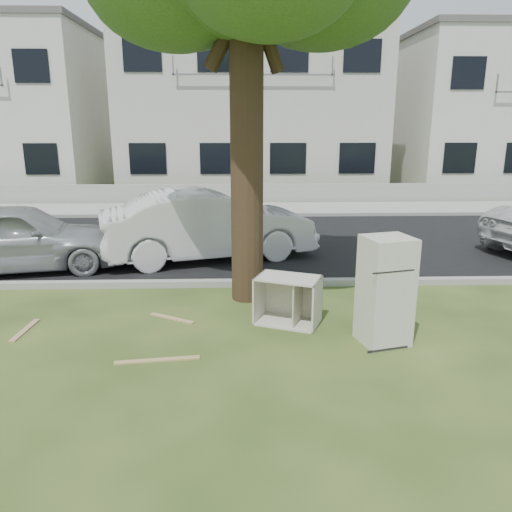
{
  "coord_description": "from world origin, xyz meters",
  "views": [
    {
      "loc": [
        -0.51,
        -6.47,
        2.98
      ],
      "look_at": [
        -0.29,
        0.6,
        1.08
      ],
      "focal_mm": 35.0,
      "sensor_mm": 36.0,
      "label": 1
    }
  ],
  "objects_px": {
    "fridge": "(385,291)",
    "car_left": "(17,237)",
    "car_center": "(209,225)",
    "cabinet": "(288,300)"
  },
  "relations": [
    {
      "from": "fridge",
      "to": "car_left",
      "type": "xyz_separation_m",
      "value": [
        -6.56,
        3.69,
        -0.04
      ]
    },
    {
      "from": "fridge",
      "to": "car_center",
      "type": "distance_m",
      "value": 5.25
    },
    {
      "from": "fridge",
      "to": "car_left",
      "type": "height_order",
      "value": "fridge"
    },
    {
      "from": "cabinet",
      "to": "car_left",
      "type": "xyz_separation_m",
      "value": [
        -5.3,
        2.97,
        0.34
      ]
    },
    {
      "from": "cabinet",
      "to": "car_left",
      "type": "height_order",
      "value": "car_left"
    },
    {
      "from": "car_left",
      "to": "fridge",
      "type": "bearing_deg",
      "value": -130.14
    },
    {
      "from": "fridge",
      "to": "cabinet",
      "type": "bearing_deg",
      "value": 135.7
    },
    {
      "from": "fridge",
      "to": "cabinet",
      "type": "xyz_separation_m",
      "value": [
        -1.26,
        0.72,
        -0.39
      ]
    },
    {
      "from": "car_center",
      "to": "fridge",
      "type": "bearing_deg",
      "value": -165.94
    },
    {
      "from": "fridge",
      "to": "car_center",
      "type": "relative_size",
      "value": 0.32
    }
  ]
}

